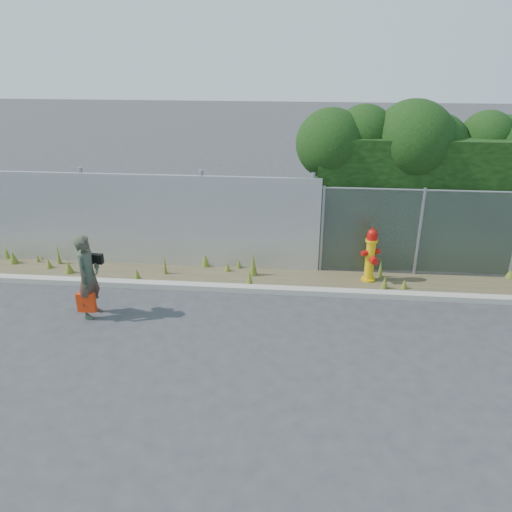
{
  "coord_description": "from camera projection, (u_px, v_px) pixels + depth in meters",
  "views": [
    {
      "loc": [
        0.56,
        -7.69,
        4.9
      ],
      "look_at": [
        -0.3,
        1.4,
        1.0
      ],
      "focal_mm": 35.0,
      "sensor_mm": 36.0,
      "label": 1
    }
  ],
  "objects": [
    {
      "name": "fire_hydrant",
      "position": [
        370.0,
        256.0,
        10.93
      ],
      "size": [
        0.42,
        0.38,
        1.26
      ],
      "rotation": [
        0.0,
        0.0,
        0.41
      ],
      "color": "#E1AE0B",
      "rests_on": "ground"
    },
    {
      "name": "chainlink_fence",
      "position": [
        468.0,
        234.0,
        10.98
      ],
      "size": [
        6.5,
        0.07,
        2.05
      ],
      "color": "gray",
      "rests_on": "ground"
    },
    {
      "name": "curb",
      "position": [
        272.0,
        290.0,
        10.63
      ],
      "size": [
        16.0,
        0.22,
        0.12
      ],
      "primitive_type": "cube",
      "color": "#A19E91",
      "rests_on": "ground"
    },
    {
      "name": "woman",
      "position": [
        88.0,
        276.0,
        9.45
      ],
      "size": [
        0.48,
        0.66,
        1.67
      ],
      "primitive_type": "imported",
      "rotation": [
        0.0,
        0.0,
        1.44
      ],
      "color": "#106544",
      "rests_on": "ground"
    },
    {
      "name": "weed_strip",
      "position": [
        258.0,
        274.0,
        11.29
      ],
      "size": [
        16.0,
        1.3,
        0.54
      ],
      "color": "#4D432C",
      "rests_on": "ground"
    },
    {
      "name": "hedge",
      "position": [
        463.0,
        177.0,
        11.52
      ],
      "size": [
        7.82,
        2.23,
        3.8
      ],
      "color": "black",
      "rests_on": "ground"
    },
    {
      "name": "red_tote_bag",
      "position": [
        86.0,
        302.0,
        9.49
      ],
      "size": [
        0.34,
        0.13,
        0.45
      ],
      "rotation": [
        0.0,
        0.0,
        0.03
      ],
      "color": "red"
    },
    {
      "name": "black_shoulder_bag",
      "position": [
        96.0,
        259.0,
        9.51
      ],
      "size": [
        0.25,
        0.11,
        0.19
      ],
      "rotation": [
        0.0,
        0.0,
        -0.09
      ],
      "color": "black"
    },
    {
      "name": "ground",
      "position": [
        265.0,
        338.0,
        9.01
      ],
      "size": [
        80.0,
        80.0,
        0.0
      ],
      "primitive_type": "plane",
      "color": "#343436",
      "rests_on": "ground"
    },
    {
      "name": "corrugated_fence",
      "position": [
        137.0,
        220.0,
        11.61
      ],
      "size": [
        8.5,
        0.21,
        2.3
      ],
      "color": "#B1B4B9",
      "rests_on": "ground"
    }
  ]
}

